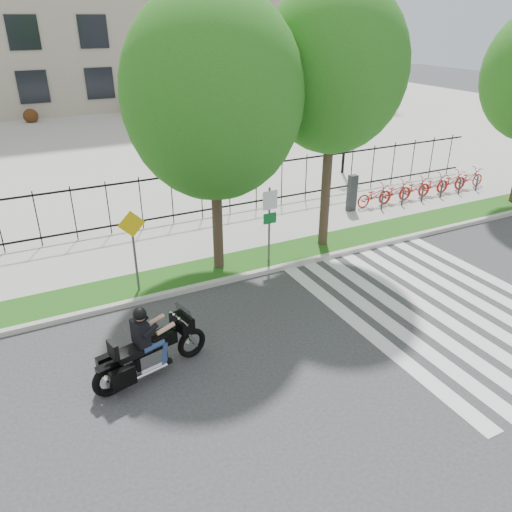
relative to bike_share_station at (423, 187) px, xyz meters
name	(u,v)px	position (x,y,z in m)	size (l,w,h in m)	color
ground	(295,355)	(-10.83, -7.20, -0.61)	(120.00, 120.00, 0.00)	#313133
curb	(227,280)	(-10.83, -3.10, -0.54)	(60.00, 0.20, 0.15)	#B0AFA6
grass_verge	(216,269)	(-10.83, -2.25, -0.54)	(60.00, 1.50, 0.15)	#225816
sidewalk	(189,241)	(-10.83, 0.25, -0.54)	(60.00, 3.50, 0.15)	#AFABA4
plaza	(96,142)	(-10.83, 17.80, -0.56)	(80.00, 34.00, 0.10)	#AFABA4
crosswalk_stripes	(442,307)	(-6.00, -7.20, -0.61)	(5.70, 8.00, 0.01)	silver
iron_fence	(172,198)	(-10.83, 2.00, 0.54)	(30.00, 0.06, 2.00)	black
lamp_post_right	(347,111)	(-0.83, 4.80, 2.59)	(1.06, 0.70, 4.25)	black
street_tree_1	(213,96)	(-10.72, -2.25, 4.81)	(5.09, 5.09, 8.21)	#36271D
street_tree_2	(334,68)	(-6.75, -2.25, 5.37)	(4.52, 4.52, 8.45)	#36271D
bike_share_station	(423,187)	(0.00, 0.00, 0.00)	(7.75, 0.84, 1.50)	#2D2D33
sign_pole_regulatory	(270,215)	(-9.10, -2.62, 1.13)	(0.50, 0.09, 2.50)	#59595B
sign_pole_warning	(133,241)	(-13.43, -2.62, 1.13)	(0.78, 0.09, 2.49)	#59595B
motorcycle_rider	(150,348)	(-14.10, -6.34, 0.12)	(2.83, 1.19, 2.21)	black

